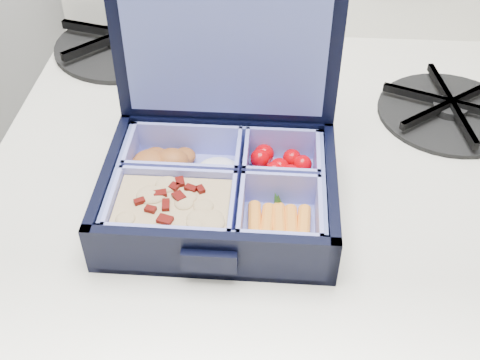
# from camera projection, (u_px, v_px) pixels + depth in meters

# --- Properties ---
(bento_box) EXTENTS (0.22, 0.17, 0.05)m
(bento_box) POSITION_uv_depth(u_px,v_px,m) (220.00, 191.00, 0.56)
(bento_box) COLOR black
(bento_box) RESTS_ON stove
(burner_grate) EXTENTS (0.21, 0.21, 0.02)m
(burner_grate) POSITION_uv_depth(u_px,v_px,m) (450.00, 106.00, 0.69)
(burner_grate) COLOR black
(burner_grate) RESTS_ON stove
(burner_grate_rear) EXTENTS (0.23, 0.23, 0.02)m
(burner_grate_rear) POSITION_uv_depth(u_px,v_px,m) (125.00, 40.00, 0.81)
(burner_grate_rear) COLOR black
(burner_grate_rear) RESTS_ON stove
(fork) EXTENTS (0.15, 0.14, 0.01)m
(fork) POSITION_uv_depth(u_px,v_px,m) (240.00, 139.00, 0.66)
(fork) COLOR #BDBDBD
(fork) RESTS_ON stove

